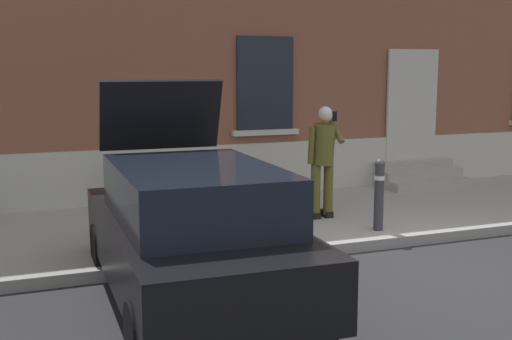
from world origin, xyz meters
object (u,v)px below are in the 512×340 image
at_px(hatchback_car_black, 192,230).
at_px(planter_cream, 133,183).
at_px(bollard_near_person, 379,192).
at_px(person_on_phone, 323,155).

distance_m(hatchback_car_black, planter_cream, 4.10).
xyz_separation_m(bollard_near_person, person_on_phone, (-0.41, 0.97, 0.44)).
distance_m(hatchback_car_black, bollard_near_person, 3.54).
height_order(person_on_phone, planter_cream, person_on_phone).
height_order(hatchback_car_black, planter_cream, hatchback_car_black).
height_order(hatchback_car_black, bollard_near_person, hatchback_car_black).
bearing_deg(planter_cream, bollard_near_person, -40.52).
xyz_separation_m(bollard_near_person, planter_cream, (-3.05, 2.61, -0.11)).
relative_size(bollard_near_person, person_on_phone, 0.60).
relative_size(hatchback_car_black, bollard_near_person, 3.94).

